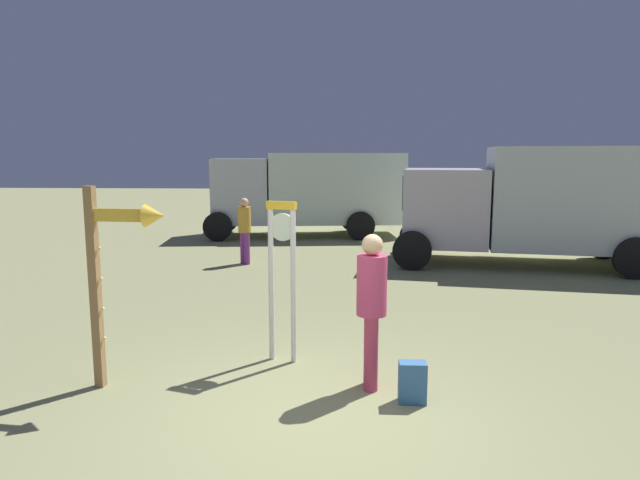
{
  "coord_description": "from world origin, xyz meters",
  "views": [
    {
      "loc": [
        0.27,
        -5.21,
        2.61
      ],
      "look_at": [
        -0.23,
        4.13,
        1.2
      ],
      "focal_mm": 31.25,
      "sensor_mm": 36.0,
      "label": 1
    }
  ],
  "objects_px": {
    "arrow_sign": "(118,256)",
    "backpack": "(412,382)",
    "person_distant": "(245,227)",
    "standing_clock": "(282,267)",
    "box_truck_near": "(552,201)",
    "person_near_clock": "(372,303)",
    "box_truck_far": "(310,190)"
  },
  "relations": [
    {
      "from": "arrow_sign",
      "to": "backpack",
      "type": "bearing_deg",
      "value": -3.59
    },
    {
      "from": "person_distant",
      "to": "box_truck_far",
      "type": "distance_m",
      "value": 5.22
    },
    {
      "from": "arrow_sign",
      "to": "box_truck_far",
      "type": "height_order",
      "value": "box_truck_far"
    },
    {
      "from": "arrow_sign",
      "to": "backpack",
      "type": "relative_size",
      "value": 5.12
    },
    {
      "from": "person_near_clock",
      "to": "box_truck_near",
      "type": "height_order",
      "value": "box_truck_near"
    },
    {
      "from": "standing_clock",
      "to": "arrow_sign",
      "type": "height_order",
      "value": "arrow_sign"
    },
    {
      "from": "standing_clock",
      "to": "person_near_clock",
      "type": "height_order",
      "value": "standing_clock"
    },
    {
      "from": "box_truck_near",
      "to": "arrow_sign",
      "type": "bearing_deg",
      "value": -134.0
    },
    {
      "from": "arrow_sign",
      "to": "standing_clock",
      "type": "bearing_deg",
      "value": 29.38
    },
    {
      "from": "arrow_sign",
      "to": "box_truck_near",
      "type": "height_order",
      "value": "box_truck_near"
    },
    {
      "from": "person_near_clock",
      "to": "standing_clock",
      "type": "bearing_deg",
      "value": 144.03
    },
    {
      "from": "arrow_sign",
      "to": "box_truck_far",
      "type": "distance_m",
      "value": 12.49
    },
    {
      "from": "person_distant",
      "to": "person_near_clock",
      "type": "bearing_deg",
      "value": -68.83
    },
    {
      "from": "arrow_sign",
      "to": "box_truck_near",
      "type": "distance_m",
      "value": 10.6
    },
    {
      "from": "box_truck_near",
      "to": "box_truck_far",
      "type": "relative_size",
      "value": 1.07
    },
    {
      "from": "person_near_clock",
      "to": "person_distant",
      "type": "bearing_deg",
      "value": 111.17
    },
    {
      "from": "person_distant",
      "to": "backpack",
      "type": "bearing_deg",
      "value": -66.95
    },
    {
      "from": "backpack",
      "to": "box_truck_far",
      "type": "relative_size",
      "value": 0.07
    },
    {
      "from": "backpack",
      "to": "box_truck_near",
      "type": "height_order",
      "value": "box_truck_near"
    },
    {
      "from": "standing_clock",
      "to": "backpack",
      "type": "relative_size",
      "value": 4.6
    },
    {
      "from": "standing_clock",
      "to": "arrow_sign",
      "type": "relative_size",
      "value": 0.9
    },
    {
      "from": "box_truck_far",
      "to": "person_distant",
      "type": "bearing_deg",
      "value": -103.9
    },
    {
      "from": "person_distant",
      "to": "box_truck_near",
      "type": "xyz_separation_m",
      "value": [
        7.37,
        0.23,
        0.65
      ]
    },
    {
      "from": "arrow_sign",
      "to": "person_distant",
      "type": "distance_m",
      "value": 7.42
    },
    {
      "from": "arrow_sign",
      "to": "person_near_clock",
      "type": "height_order",
      "value": "arrow_sign"
    },
    {
      "from": "arrow_sign",
      "to": "box_truck_near",
      "type": "relative_size",
      "value": 0.32
    },
    {
      "from": "standing_clock",
      "to": "arrow_sign",
      "type": "bearing_deg",
      "value": -150.62
    },
    {
      "from": "backpack",
      "to": "person_near_clock",
      "type": "bearing_deg",
      "value": 139.8
    },
    {
      "from": "person_distant",
      "to": "box_truck_near",
      "type": "bearing_deg",
      "value": 1.77
    },
    {
      "from": "standing_clock",
      "to": "box_truck_far",
      "type": "height_order",
      "value": "box_truck_far"
    },
    {
      "from": "box_truck_near",
      "to": "backpack",
      "type": "bearing_deg",
      "value": -117.83
    },
    {
      "from": "standing_clock",
      "to": "backpack",
      "type": "xyz_separation_m",
      "value": [
        1.53,
        -1.16,
        -1.01
      ]
    }
  ]
}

